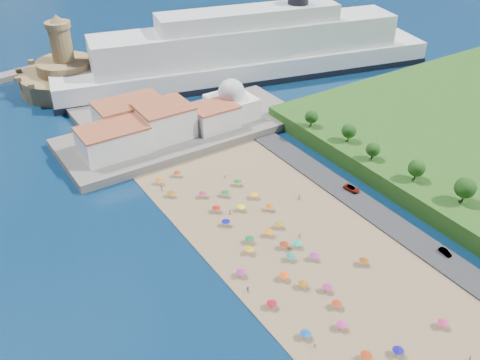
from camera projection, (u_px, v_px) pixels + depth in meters
ground at (278, 252)px, 142.43m from camera, size 700.00×700.00×0.00m
terrace at (183, 131)px, 197.62m from camera, size 90.00×36.00×3.00m
jetty at (93, 111)px, 212.39m from camera, size 18.00×70.00×2.40m
waterfront_buildings at (148, 124)px, 188.65m from camera, size 57.00×29.00×11.00m
domed_building at (231, 102)px, 201.29m from camera, size 16.00×16.00×15.00m
fortress at (67, 74)px, 230.55m from camera, size 40.00×40.00×32.40m
cruise_ship at (249, 53)px, 239.68m from camera, size 174.72×65.20×37.95m
beach_parasols at (294, 269)px, 133.71m from camera, size 32.28×114.92×2.20m
beachgoers at (278, 250)px, 141.45m from camera, size 36.12×97.09×1.89m
parked_cars at (405, 225)px, 150.21m from camera, size 3.26×58.41×1.45m
hillside_trees at (438, 182)px, 152.73m from camera, size 12.16×109.08×7.81m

